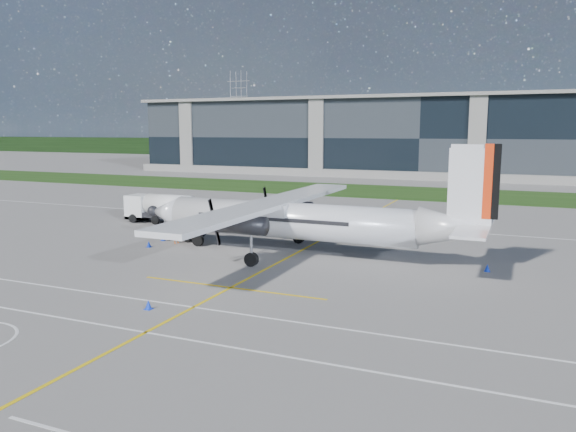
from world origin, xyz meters
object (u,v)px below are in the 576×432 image
(baggage_tug, at_px, (184,229))
(ground_crew_person, at_px, (176,232))
(safety_cone_stbdwing, at_px, (332,221))
(safety_cone_tail, at_px, (487,268))
(safety_cone_nose_port, at_px, (149,244))
(safety_cone_portwing, at_px, (148,305))
(turboprop_aircraft, at_px, (302,200))
(pylon_west, at_px, (239,113))
(safety_cone_nose_stbd, at_px, (163,238))
(fuel_tanker_truck, at_px, (156,208))

(baggage_tug, bearing_deg, ground_crew_person, -78.42)
(safety_cone_stbdwing, distance_m, safety_cone_tail, 20.53)
(safety_cone_tail, relative_size, safety_cone_nose_port, 1.00)
(safety_cone_stbdwing, bearing_deg, safety_cone_portwing, -90.38)
(turboprop_aircraft, relative_size, ground_crew_person, 15.00)
(safety_cone_tail, distance_m, safety_cone_nose_port, 25.23)
(pylon_west, relative_size, safety_cone_nose_port, 60.00)
(pylon_west, distance_m, safety_cone_nose_stbd, 162.87)
(fuel_tanker_truck, xyz_separation_m, baggage_tug, (7.52, -6.47, -0.54))
(safety_cone_tail, relative_size, safety_cone_portwing, 1.00)
(pylon_west, distance_m, safety_cone_tail, 175.70)
(fuel_tanker_truck, relative_size, safety_cone_portwing, 15.30)
(baggage_tug, distance_m, safety_cone_nose_port, 3.79)
(pylon_west, distance_m, ground_crew_person, 163.96)
(ground_crew_person, xyz_separation_m, safety_cone_stbdwing, (8.62, 13.94, -0.67))
(safety_cone_tail, distance_m, safety_cone_portwing, 21.71)
(baggage_tug, xyz_separation_m, safety_cone_nose_stbd, (-1.36, -1.01, -0.65))
(safety_cone_tail, bearing_deg, baggage_tug, 177.21)
(fuel_tanker_truck, distance_m, ground_crew_person, 11.17)
(ground_crew_person, bearing_deg, fuel_tanker_truck, 66.13)
(safety_cone_tail, height_order, safety_cone_portwing, same)
(safety_cone_nose_port, bearing_deg, turboprop_aircraft, 8.73)
(turboprop_aircraft, bearing_deg, fuel_tanker_truck, 156.56)
(ground_crew_person, relative_size, safety_cone_portwing, 3.70)
(safety_cone_nose_stbd, bearing_deg, ground_crew_person, -15.96)
(pylon_west, xyz_separation_m, baggage_tug, (72.30, -144.85, -14.10))
(fuel_tanker_truck, xyz_separation_m, safety_cone_nose_port, (6.69, -10.10, -1.18))
(safety_cone_stbdwing, xyz_separation_m, safety_cone_nose_stbd, (-10.28, -13.46, 0.00))
(baggage_tug, height_order, ground_crew_person, ground_crew_person)
(fuel_tanker_truck, bearing_deg, turboprop_aircraft, -23.44)
(safety_cone_tail, height_order, safety_cone_nose_stbd, same)
(baggage_tug, relative_size, safety_cone_nose_port, 5.97)
(safety_cone_portwing, relative_size, safety_cone_nose_port, 1.00)
(fuel_tanker_truck, bearing_deg, ground_crew_person, -45.45)
(safety_cone_portwing, bearing_deg, pylon_west, 116.69)
(fuel_tanker_truck, relative_size, ground_crew_person, 4.14)
(pylon_west, height_order, baggage_tug, pylon_west)
(turboprop_aircraft, distance_m, fuel_tanker_truck, 20.84)
(ground_crew_person, relative_size, safety_cone_nose_port, 3.70)
(pylon_west, relative_size, ground_crew_person, 16.23)
(ground_crew_person, bearing_deg, pylon_west, 47.97)
(pylon_west, bearing_deg, ground_crew_person, -63.61)
(safety_cone_portwing, bearing_deg, safety_cone_nose_port, 126.99)
(pylon_west, xyz_separation_m, safety_cone_nose_stbd, (70.94, -145.86, -14.75))
(ground_crew_person, height_order, safety_cone_portwing, ground_crew_person)
(safety_cone_nose_port, height_order, safety_cone_nose_stbd, same)
(pylon_west, xyz_separation_m, turboprop_aircraft, (83.73, -146.61, -10.84))
(safety_cone_tail, bearing_deg, safety_cone_nose_stbd, 179.61)
(safety_cone_tail, bearing_deg, safety_cone_stbdwing, 138.38)
(baggage_tug, relative_size, safety_cone_nose_stbd, 5.97)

